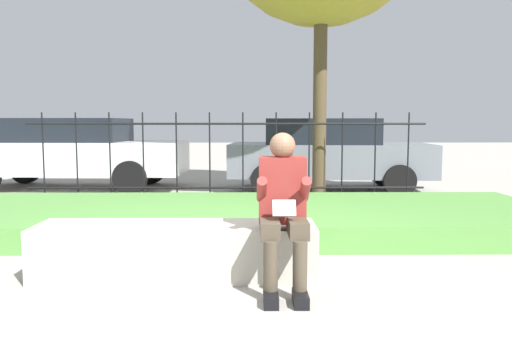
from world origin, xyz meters
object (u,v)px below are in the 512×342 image
(stone_bench, at_px, (176,253))
(car_parked_center, at_px, (327,153))
(person_seated_reader, at_px, (283,204))
(car_parked_left, at_px, (70,151))

(stone_bench, height_order, car_parked_center, car_parked_center)
(person_seated_reader, distance_m, car_parked_left, 7.41)
(person_seated_reader, xyz_separation_m, car_parked_center, (1.27, 5.98, 0.05))
(car_parked_left, distance_m, car_parked_center, 5.23)
(car_parked_left, xyz_separation_m, car_parked_center, (5.22, -0.29, -0.02))
(person_seated_reader, bearing_deg, car_parked_left, 122.23)
(stone_bench, bearing_deg, car_parked_center, 68.96)
(stone_bench, xyz_separation_m, car_parked_center, (2.18, 5.66, 0.54))
(person_seated_reader, bearing_deg, stone_bench, 160.63)
(stone_bench, xyz_separation_m, person_seated_reader, (0.91, -0.32, 0.49))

